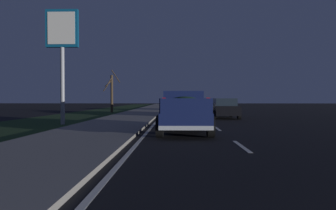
{
  "coord_description": "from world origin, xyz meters",
  "views": [
    {
      "loc": [
        -0.0,
        2.08,
        1.51
      ],
      "look_at": [
        15.63,
        2.51,
        1.19
      ],
      "focal_mm": 32.18,
      "sensor_mm": 36.0,
      "label": 1
    }
  ],
  "objects_px": {
    "pickup_truck": "(184,110)",
    "bare_tree_far": "(112,92)",
    "sedan_silver": "(182,107)",
    "sedan_blue": "(208,105)",
    "sedan_black": "(223,108)",
    "gas_price_sign": "(62,38)"
  },
  "relations": [
    {
      "from": "sedan_blue",
      "to": "sedan_black",
      "type": "relative_size",
      "value": 1.0
    },
    {
      "from": "sedan_black",
      "to": "bare_tree_far",
      "type": "xyz_separation_m",
      "value": [
        9.27,
        10.8,
        1.48
      ]
    },
    {
      "from": "pickup_truck",
      "to": "bare_tree_far",
      "type": "bearing_deg",
      "value": 21.11
    },
    {
      "from": "sedan_silver",
      "to": "gas_price_sign",
      "type": "height_order",
      "value": "gas_price_sign"
    },
    {
      "from": "sedan_black",
      "to": "sedan_silver",
      "type": "bearing_deg",
      "value": 39.83
    },
    {
      "from": "bare_tree_far",
      "to": "gas_price_sign",
      "type": "bearing_deg",
      "value": -178.43
    },
    {
      "from": "sedan_silver",
      "to": "pickup_truck",
      "type": "bearing_deg",
      "value": 179.26
    },
    {
      "from": "bare_tree_far",
      "to": "sedan_silver",
      "type": "bearing_deg",
      "value": -125.58
    },
    {
      "from": "sedan_blue",
      "to": "sedan_black",
      "type": "distance_m",
      "value": 13.1
    },
    {
      "from": "pickup_truck",
      "to": "sedan_silver",
      "type": "xyz_separation_m",
      "value": [
        13.81,
        -0.18,
        -0.2
      ]
    },
    {
      "from": "pickup_truck",
      "to": "bare_tree_far",
      "type": "xyz_separation_m",
      "value": [
        19.25,
        7.43,
        1.28
      ]
    },
    {
      "from": "sedan_silver",
      "to": "bare_tree_far",
      "type": "relative_size",
      "value": 0.94
    },
    {
      "from": "gas_price_sign",
      "to": "sedan_black",
      "type": "bearing_deg",
      "value": -59.47
    },
    {
      "from": "pickup_truck",
      "to": "sedan_blue",
      "type": "xyz_separation_m",
      "value": [
        23.08,
        -3.49,
        -0.2
      ]
    },
    {
      "from": "sedan_silver",
      "to": "sedan_blue",
      "type": "bearing_deg",
      "value": -19.66
    },
    {
      "from": "sedan_silver",
      "to": "gas_price_sign",
      "type": "distance_m",
      "value": 12.99
    },
    {
      "from": "sedan_black",
      "to": "gas_price_sign",
      "type": "distance_m",
      "value": 12.78
    },
    {
      "from": "pickup_truck",
      "to": "sedan_blue",
      "type": "bearing_deg",
      "value": -8.6
    },
    {
      "from": "sedan_blue",
      "to": "bare_tree_far",
      "type": "distance_m",
      "value": 11.67
    },
    {
      "from": "sedan_blue",
      "to": "gas_price_sign",
      "type": "distance_m",
      "value": 22.31
    },
    {
      "from": "sedan_silver",
      "to": "sedan_black",
      "type": "xyz_separation_m",
      "value": [
        -3.83,
        -3.19,
        0.0
      ]
    },
    {
      "from": "sedan_blue",
      "to": "bare_tree_far",
      "type": "xyz_separation_m",
      "value": [
        -3.83,
        10.92,
        1.48
      ]
    }
  ]
}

